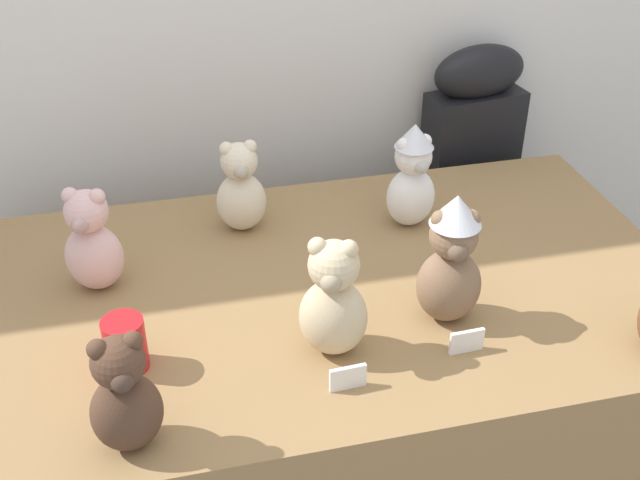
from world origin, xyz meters
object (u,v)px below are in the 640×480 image
teddy_bear_snow (412,177)px  teddy_bear_cocoa (124,397)px  teddy_bear_mocha (451,261)px  teddy_bear_sand (333,301)px  display_table (320,408)px  teddy_bear_cream (241,189)px  party_cup_red (125,344)px  instrument_case (464,206)px  teddy_bear_blush (92,243)px

teddy_bear_snow → teddy_bear_cocoa: teddy_bear_snow is taller
teddy_bear_snow → teddy_bear_mocha: 0.37m
teddy_bear_snow → teddy_bear_sand: 0.51m
display_table → teddy_bear_sand: size_ratio=6.29×
teddy_bear_cream → party_cup_red: size_ratio=2.11×
display_table → instrument_case: 0.85m
display_table → teddy_bear_cream: 0.57m
teddy_bear_mocha → teddy_bear_sand: (-0.25, -0.05, -0.02)m
display_table → teddy_bear_snow: teddy_bear_snow is taller
teddy_bear_sand → teddy_bear_blush: teddy_bear_sand is taller
teddy_bear_snow → teddy_bear_sand: (-0.30, -0.42, -0.01)m
teddy_bear_sand → instrument_case: bearing=72.5°
display_table → instrument_case: instrument_case is taller
display_table → instrument_case: size_ratio=1.57×
teddy_bear_cocoa → teddy_bear_blush: teddy_bear_blush is taller
teddy_bear_snow → teddy_bear_cream: 0.41m
teddy_bear_mocha → party_cup_red: 0.65m
teddy_bear_cocoa → party_cup_red: (0.00, 0.20, -0.05)m
teddy_bear_cream → teddy_bear_sand: 0.50m
teddy_bear_cream → teddy_bear_blush: size_ratio=0.96×
teddy_bear_snow → teddy_bear_mocha: bearing=-106.7°
teddy_bear_blush → party_cup_red: teddy_bear_blush is taller
teddy_bear_cream → teddy_bear_blush: bearing=-152.3°
instrument_case → teddy_bear_cocoa: (-1.02, -0.96, 0.32)m
display_table → teddy_bear_blush: (-0.47, 0.11, 0.48)m
teddy_bear_cream → instrument_case: bearing=25.1°
teddy_bear_cream → party_cup_red: bearing=-121.1°
teddy_bear_cocoa → party_cup_red: 0.21m
instrument_case → party_cup_red: instrument_case is taller
instrument_case → party_cup_red: size_ratio=9.37×
teddy_bear_cocoa → party_cup_red: teddy_bear_cocoa is taller
teddy_bear_mocha → teddy_bear_cream: 0.57m
instrument_case → teddy_bear_cocoa: 1.43m
teddy_bear_cream → party_cup_red: (-0.29, -0.45, -0.05)m
teddy_bear_snow → party_cup_red: bearing=-161.3°
teddy_bear_mocha → teddy_bear_cream: size_ratio=1.25×
teddy_bear_snow → teddy_bear_cocoa: 0.90m
display_table → teddy_bear_mocha: size_ratio=5.59×
instrument_case → teddy_bear_snow: bearing=-138.6°
teddy_bear_mocha → party_cup_red: (-0.64, -0.00, -0.09)m
teddy_bear_mocha → teddy_bear_blush: teddy_bear_mocha is taller
teddy_bear_sand → party_cup_red: teddy_bear_sand is taller
teddy_bear_blush → party_cup_red: bearing=-60.5°
party_cup_red → teddy_bear_snow: bearing=28.3°
teddy_bear_cocoa → instrument_case: bearing=36.5°
teddy_bear_mocha → teddy_bear_cocoa: size_ratio=1.23×
teddy_bear_mocha → teddy_bear_cocoa: teddy_bear_mocha is taller
teddy_bear_sand → party_cup_red: size_ratio=2.34×
teddy_bear_sand → teddy_bear_blush: bearing=164.3°
display_table → teddy_bear_sand: bearing=-96.6°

